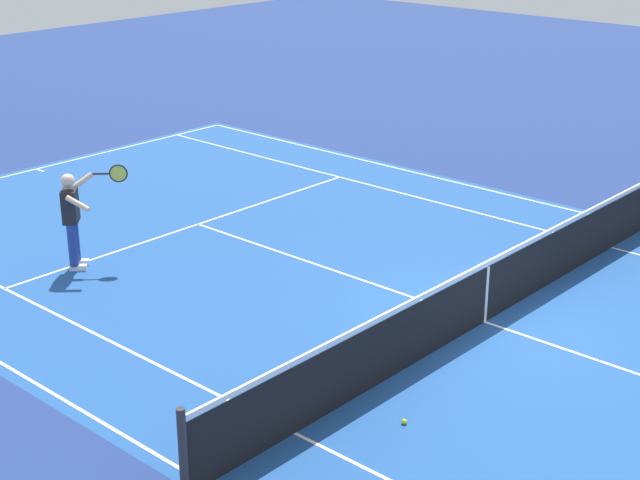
# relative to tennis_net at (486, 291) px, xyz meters

# --- Properties ---
(ground_plane) EXTENTS (60.00, 60.00, 0.00)m
(ground_plane) POSITION_rel_tennis_net_xyz_m (0.00, 0.00, -0.49)
(ground_plane) COLOR navy
(court_slab) EXTENTS (24.20, 11.40, 0.00)m
(court_slab) POSITION_rel_tennis_net_xyz_m (0.00, 0.00, -0.49)
(court_slab) COLOR #1E4C93
(court_slab) RESTS_ON ground_plane
(court_line_markings) EXTENTS (23.85, 11.05, 0.01)m
(court_line_markings) POSITION_rel_tennis_net_xyz_m (0.00, 0.00, -0.49)
(court_line_markings) COLOR white
(court_line_markings) RESTS_ON ground_plane
(tennis_net) EXTENTS (0.10, 11.70, 1.08)m
(tennis_net) POSITION_rel_tennis_net_xyz_m (0.00, 0.00, 0.00)
(tennis_net) COLOR #2D2D33
(tennis_net) RESTS_ON ground_plane
(tennis_player_near) EXTENTS (0.75, 1.14, 1.70)m
(tennis_player_near) POSITION_rel_tennis_net_xyz_m (6.29, 2.78, 0.44)
(tennis_player_near) COLOR navy
(tennis_player_near) RESTS_ON ground_plane
(tennis_ball) EXTENTS (0.07, 0.07, 0.07)m
(tennis_ball) POSITION_rel_tennis_net_xyz_m (-0.85, 3.07, -0.46)
(tennis_ball) COLOR #CCE01E
(tennis_ball) RESTS_ON ground_plane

